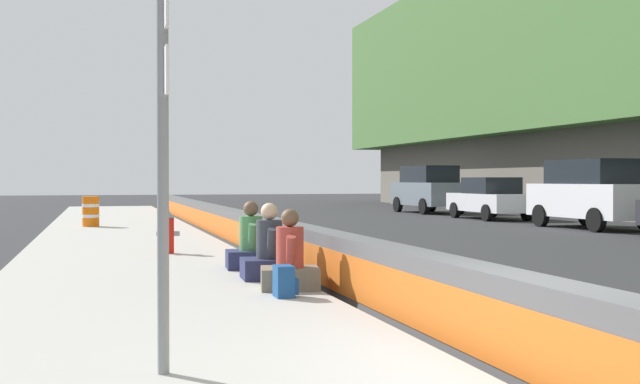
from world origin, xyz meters
TOP-DOWN VIEW (x-y plane):
  - jersey_barrier at (0.00, 0.00)m, footprint 76.00×0.45m
  - route_sign_post at (0.72, 2.83)m, footprint 0.44×0.09m
  - fire_hydrant at (10.68, 1.97)m, footprint 0.26×0.46m
  - seated_person_foreground at (5.01, 0.81)m, footprint 0.79×0.88m
  - seated_person_middle at (6.17, 0.85)m, footprint 0.73×0.85m
  - seated_person_rear at (7.59, 0.86)m, footprint 0.75×0.86m
  - backpack at (4.31, 1.05)m, footprint 0.32×0.28m
  - construction_barrel at (20.55, 3.54)m, footprint 0.54×0.54m
  - parked_car_fourth at (17.21, -12.32)m, footprint 4.83×2.13m
  - parked_car_midline at (23.75, -12.08)m, footprint 4.51×1.96m
  - parked_car_far at (30.04, -12.08)m, footprint 4.86×2.18m

SIDE VIEW (x-z plane):
  - backpack at x=4.31m, z-range 0.13..0.53m
  - jersey_barrier at x=0.00m, z-range 0.00..0.85m
  - seated_person_foreground at x=5.01m, z-range -0.06..1.02m
  - seated_person_rear at x=7.59m, z-range -0.07..1.05m
  - seated_person_middle at x=6.17m, z-range -0.07..1.06m
  - fire_hydrant at x=10.68m, z-range 0.15..1.03m
  - construction_barrel at x=20.55m, z-range 0.14..1.09m
  - parked_car_midline at x=23.75m, z-range 0.01..1.72m
  - parked_car_fourth at x=17.21m, z-range 0.04..2.32m
  - parked_car_far at x=30.04m, z-range 0.04..2.32m
  - route_sign_post at x=0.72m, z-range 0.43..4.03m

